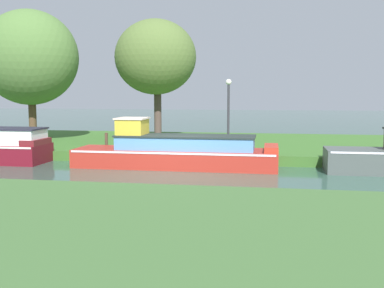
% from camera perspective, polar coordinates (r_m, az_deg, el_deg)
% --- Properties ---
extents(ground_plane, '(120.00, 120.00, 0.00)m').
position_cam_1_polar(ground_plane, '(16.36, -2.42, -3.56)').
color(ground_plane, '#325648').
extents(riverbank_far, '(72.00, 10.00, 0.40)m').
position_cam_1_polar(riverbank_far, '(23.15, 1.21, -0.12)').
color(riverbank_far, '#3B6A29').
rests_on(riverbank_far, ground_plane).
extents(riverbank_near, '(72.00, 10.00, 0.40)m').
position_cam_1_polar(riverbank_near, '(7.99, -16.40, -13.06)').
color(riverbank_near, '#3F6532').
rests_on(riverbank_near, ground_plane).
extents(red_barge, '(7.69, 1.91, 1.87)m').
position_cam_1_polar(red_barge, '(17.45, -1.95, -0.98)').
color(red_barge, '#AE2B21').
rests_on(red_barge, ground_plane).
extents(willow_tree_left, '(4.94, 4.12, 6.51)m').
position_cam_1_polar(willow_tree_left, '(24.65, -19.50, 10.03)').
color(willow_tree_left, brown).
rests_on(willow_tree_left, riverbank_far).
extents(willow_tree_centre, '(4.41, 3.81, 6.35)m').
position_cam_1_polar(willow_tree_centre, '(25.25, -4.56, 10.65)').
color(willow_tree_centre, '#4F3C37').
rests_on(willow_tree_centre, riverbank_far).
extents(lamp_post, '(0.24, 0.24, 2.98)m').
position_cam_1_polar(lamp_post, '(19.21, 4.54, 4.71)').
color(lamp_post, '#333338').
rests_on(lamp_post, riverbank_far).
extents(mooring_post_near, '(0.13, 0.13, 0.75)m').
position_cam_1_polar(mooring_post_near, '(19.65, -10.56, 0.29)').
color(mooring_post_near, '#4E392C').
rests_on(mooring_post_near, riverbank_far).
extents(mooring_post_far, '(0.15, 0.15, 0.58)m').
position_cam_1_polar(mooring_post_far, '(21.20, -19.87, 0.23)').
color(mooring_post_far, brown).
rests_on(mooring_post_far, riverbank_far).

